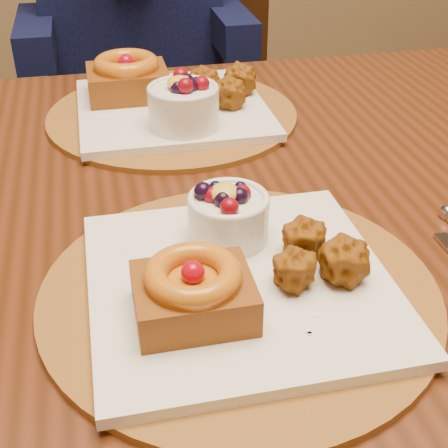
{
  "coord_description": "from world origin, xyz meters",
  "views": [
    {
      "loc": [
        -0.21,
        -0.7,
        1.13
      ],
      "look_at": [
        -0.1,
        -0.2,
        0.8
      ],
      "focal_mm": 50.0,
      "sensor_mm": 36.0,
      "label": 1
    }
  ],
  "objects_px": {
    "dining_table": "(199,236)",
    "place_setting_far": "(170,100)",
    "place_setting_near": "(236,274)",
    "chair_far": "(205,97)"
  },
  "relations": [
    {
      "from": "dining_table",
      "to": "place_setting_far",
      "type": "relative_size",
      "value": 4.21
    },
    {
      "from": "dining_table",
      "to": "place_setting_far",
      "type": "xyz_separation_m",
      "value": [
        -0.0,
        0.21,
        0.11
      ]
    },
    {
      "from": "place_setting_far",
      "to": "chair_far",
      "type": "height_order",
      "value": "chair_far"
    },
    {
      "from": "place_setting_near",
      "to": "dining_table",
      "type": "bearing_deg",
      "value": 89.42
    },
    {
      "from": "dining_table",
      "to": "place_setting_near",
      "type": "distance_m",
      "value": 0.24
    },
    {
      "from": "place_setting_far",
      "to": "dining_table",
      "type": "bearing_deg",
      "value": -89.0
    },
    {
      "from": "dining_table",
      "to": "chair_far",
      "type": "relative_size",
      "value": 1.64
    },
    {
      "from": "dining_table",
      "to": "place_setting_near",
      "type": "height_order",
      "value": "place_setting_near"
    },
    {
      "from": "dining_table",
      "to": "place_setting_far",
      "type": "height_order",
      "value": "place_setting_far"
    },
    {
      "from": "dining_table",
      "to": "place_setting_near",
      "type": "bearing_deg",
      "value": -90.58
    }
  ]
}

